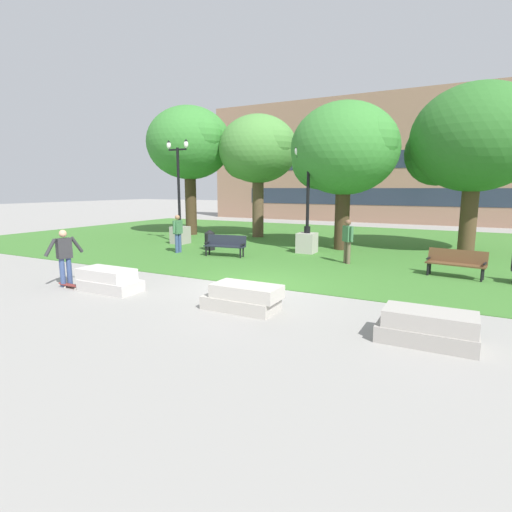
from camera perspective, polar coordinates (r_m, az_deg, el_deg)
ground_plane at (r=12.10m, az=-0.43°, el=-4.30°), size 140.00×140.00×0.00m
grass_lawn at (r=21.30m, az=12.35°, el=1.61°), size 40.00×20.00×0.02m
concrete_block_center at (r=12.26m, az=-20.30°, el=-3.26°), size 1.87×0.90×0.64m
concrete_block_left at (r=9.72m, az=-1.83°, el=-5.96°), size 1.90×0.90×0.64m
concrete_block_right at (r=8.37m, az=23.31°, el=-9.38°), size 1.80×0.90×0.64m
person_skateboarder at (r=13.17m, az=-25.68°, el=0.17°), size 0.34×1.17×1.71m
skateboard at (r=12.98m, az=-24.67°, el=-3.85°), size 1.02×0.26×0.14m
park_bench_near_left at (r=17.20m, az=-4.39°, el=1.70°), size 1.85×0.77×0.90m
park_bench_far_left at (r=14.67m, az=26.68°, el=-0.72°), size 1.86×0.79×0.90m
lamp_post_left at (r=18.14m, az=7.32°, el=3.52°), size 1.32×0.80×4.77m
lamp_post_right at (r=21.38m, az=-10.82°, el=4.62°), size 1.32×0.80×5.33m
tree_far_right at (r=24.03m, az=0.18°, el=14.81°), size 4.81×4.58×7.08m
tree_far_left at (r=19.49m, az=12.36°, el=14.50°), size 5.20×4.95×6.79m
tree_near_right at (r=20.41m, az=28.66°, el=14.33°), size 5.71×5.44×7.35m
tree_near_left at (r=25.64m, az=-9.61°, el=15.41°), size 5.38×5.13×7.78m
trash_bin at (r=19.01m, az=-6.63°, el=2.32°), size 0.49×0.49×0.96m
person_bystander_near_lawn at (r=15.83m, az=12.95°, el=2.40°), size 0.53×0.49×1.71m
person_bystander_far_lawn at (r=18.41m, az=-11.11°, el=3.46°), size 0.26×0.62×1.71m
building_facade_distant at (r=35.55m, az=17.40°, el=13.06°), size 31.69×1.03×10.54m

